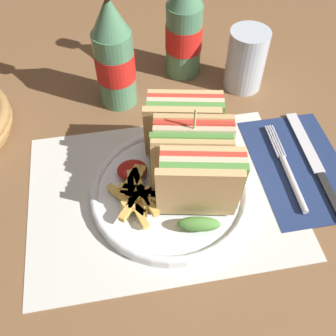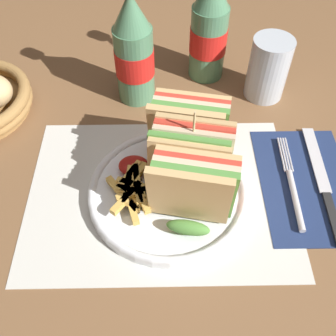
# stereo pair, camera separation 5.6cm
# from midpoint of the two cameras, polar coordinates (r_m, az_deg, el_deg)

# --- Properties ---
(ground_plane) EXTENTS (4.00, 4.00, 0.00)m
(ground_plane) POSITION_cam_midpoint_polar(r_m,az_deg,el_deg) (0.57, 0.44, -5.92)
(ground_plane) COLOR brown
(placemat) EXTENTS (0.39, 0.29, 0.00)m
(placemat) POSITION_cam_midpoint_polar(r_m,az_deg,el_deg) (0.58, -3.58, -3.93)
(placemat) COLOR silver
(placemat) RESTS_ON ground_plane
(plate_main) EXTENTS (0.23, 0.23, 0.02)m
(plate_main) POSITION_cam_midpoint_polar(r_m,az_deg,el_deg) (0.57, -2.45, -3.58)
(plate_main) COLOR white
(plate_main) RESTS_ON ground_plane
(club_sandwich) EXTENTS (0.12, 0.20, 0.14)m
(club_sandwich) POSITION_cam_midpoint_polar(r_m,az_deg,el_deg) (0.54, 0.54, 1.66)
(club_sandwich) COLOR tan
(club_sandwich) RESTS_ON plate_main
(fries_pile) EXTENTS (0.08, 0.10, 0.02)m
(fries_pile) POSITION_cam_midpoint_polar(r_m,az_deg,el_deg) (0.55, -7.35, -3.75)
(fries_pile) COLOR gold
(fries_pile) RESTS_ON plate_main
(ketchup_blob) EXTENTS (0.04, 0.04, 0.02)m
(ketchup_blob) POSITION_cam_midpoint_polar(r_m,az_deg,el_deg) (0.58, -8.00, -0.45)
(ketchup_blob) COLOR maroon
(ketchup_blob) RESTS_ON plate_main
(napkin) EXTENTS (0.14, 0.22, 0.00)m
(napkin) POSITION_cam_midpoint_polar(r_m,az_deg,el_deg) (0.64, 16.18, 0.14)
(napkin) COLOR navy
(napkin) RESTS_ON ground_plane
(fork) EXTENTS (0.02, 0.17, 0.01)m
(fork) POSITION_cam_midpoint_polar(r_m,az_deg,el_deg) (0.61, 14.75, -0.99)
(fork) COLOR silver
(fork) RESTS_ON napkin
(knife) EXTENTS (0.02, 0.22, 0.00)m
(knife) POSITION_cam_midpoint_polar(r_m,az_deg,el_deg) (0.64, 18.30, 0.47)
(knife) COLOR black
(knife) RESTS_ON napkin
(coke_bottle_near) EXTENTS (0.07, 0.07, 0.22)m
(coke_bottle_near) POSITION_cam_midpoint_polar(r_m,az_deg,el_deg) (0.67, -10.30, 15.62)
(coke_bottle_near) COLOR #4C7F5B
(coke_bottle_near) RESTS_ON ground_plane
(coke_bottle_far) EXTENTS (0.07, 0.07, 0.22)m
(coke_bottle_far) POSITION_cam_midpoint_polar(r_m,az_deg,el_deg) (0.73, 0.05, 19.65)
(coke_bottle_far) COLOR #4C7F5B
(coke_bottle_far) RESTS_ON ground_plane
(glass_near) EXTENTS (0.07, 0.07, 0.11)m
(glass_near) POSITION_cam_midpoint_polar(r_m,az_deg,el_deg) (0.73, 8.96, 14.71)
(glass_near) COLOR silver
(glass_near) RESTS_ON ground_plane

